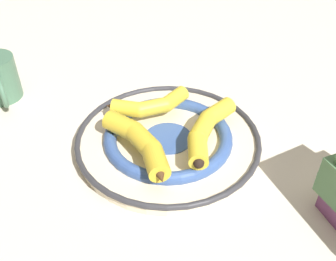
# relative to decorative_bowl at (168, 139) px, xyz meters

# --- Properties ---
(ground_plane) EXTENTS (2.80, 2.80, 0.00)m
(ground_plane) POSITION_rel_decorative_bowl_xyz_m (-0.04, -0.01, -0.02)
(ground_plane) COLOR beige
(decorative_bowl) EXTENTS (0.36, 0.36, 0.04)m
(decorative_bowl) POSITION_rel_decorative_bowl_xyz_m (0.00, 0.00, 0.00)
(decorative_bowl) COLOR beige
(decorative_bowl) RESTS_ON ground_plane
(banana_a) EXTENTS (0.08, 0.20, 0.04)m
(banana_a) POSITION_rel_decorative_bowl_xyz_m (0.06, 0.03, 0.04)
(banana_a) COLOR gold
(banana_a) RESTS_ON decorative_bowl
(banana_b) EXTENTS (0.18, 0.07, 0.03)m
(banana_b) POSITION_rel_decorative_bowl_xyz_m (0.01, -0.07, 0.03)
(banana_b) COLOR yellow
(banana_b) RESTS_ON decorative_bowl
(banana_c) EXTENTS (0.16, 0.16, 0.03)m
(banana_c) POSITION_rel_decorative_bowl_xyz_m (-0.06, 0.04, 0.04)
(banana_c) COLOR yellow
(banana_c) RESTS_ON decorative_bowl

